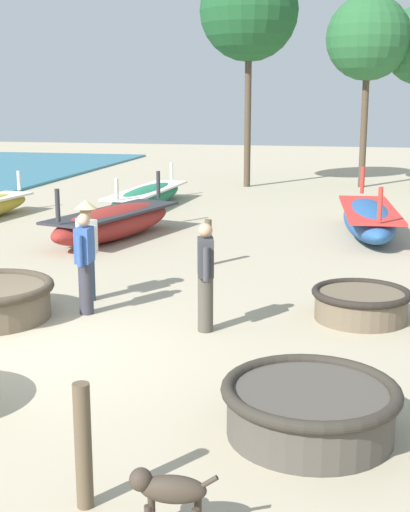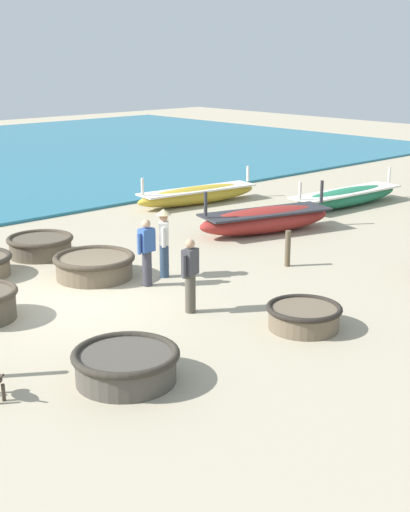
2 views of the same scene
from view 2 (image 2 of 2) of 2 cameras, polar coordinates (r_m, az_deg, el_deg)
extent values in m
plane|color=tan|center=(15.75, -10.51, -3.55)|extent=(80.00, 80.00, 0.00)
cylinder|color=brown|center=(14.06, 7.91, -4.95)|extent=(1.38, 1.38, 0.42)
torus|color=#28231E|center=(13.99, 7.94, -4.15)|extent=(1.49, 1.49, 0.11)
cylinder|color=#4C473F|center=(11.85, -6.34, -8.86)|extent=(1.65, 1.65, 0.48)
torus|color=#332D26|center=(11.75, -6.37, -7.81)|extent=(1.78, 1.78, 0.13)
cylinder|color=brown|center=(17.20, -8.84, -0.93)|extent=(1.81, 1.81, 0.49)
torus|color=#42382B|center=(17.13, -8.88, -0.15)|extent=(1.95, 1.95, 0.14)
cylinder|color=brown|center=(19.29, -13.03, 0.68)|extent=(1.61, 1.61, 0.47)
torus|color=#42382B|center=(19.23, -13.07, 1.36)|extent=(1.74, 1.74, 0.13)
ellipsoid|color=maroon|center=(21.28, 4.87, 2.88)|extent=(2.29, 4.52, 0.77)
cube|color=#2D2D33|center=(21.22, 4.88, 3.53)|extent=(2.24, 4.19, 0.06)
cylinder|color=#2D2D33|center=(22.25, 9.32, 5.10)|extent=(0.10, 0.10, 0.69)
cylinder|color=#2D2D33|center=(20.16, 0.05, 4.18)|extent=(0.10, 0.10, 0.69)
ellipsoid|color=#237551|center=(25.41, 11.25, 4.62)|extent=(1.35, 5.22, 0.62)
cube|color=silver|center=(25.38, 11.27, 5.06)|extent=(1.37, 4.81, 0.06)
cylinder|color=silver|center=(27.18, 14.52, 6.31)|extent=(0.10, 0.10, 0.56)
cylinder|color=silver|center=(23.55, 7.62, 5.24)|extent=(0.10, 0.10, 0.56)
ellipsoid|color=gold|center=(25.31, -0.58, 4.89)|extent=(1.58, 4.98, 0.63)
cube|color=silver|center=(25.27, -0.58, 5.34)|extent=(1.57, 4.60, 0.06)
cylinder|color=silver|center=(26.54, 3.45, 6.59)|extent=(0.10, 0.10, 0.57)
cylinder|color=silver|center=(24.02, -5.03, 5.56)|extent=(0.10, 0.10, 0.57)
cylinder|color=#4C473D|center=(14.71, -1.18, -3.01)|extent=(0.22, 0.22, 0.82)
cube|color=#3D3D42|center=(14.50, -1.19, -0.46)|extent=(0.30, 0.38, 0.54)
sphere|color=tan|center=(14.39, -1.20, 0.99)|extent=(0.20, 0.20, 0.20)
cylinder|color=#3D3D42|center=(14.69, -0.72, -0.45)|extent=(0.09, 0.09, 0.48)
cylinder|color=#3D3D42|center=(14.34, -1.68, -0.87)|extent=(0.09, 0.09, 0.48)
cylinder|color=#383842|center=(16.41, -4.65, -1.01)|extent=(0.22, 0.22, 0.82)
cube|color=#33569E|center=(16.23, -4.71, 1.28)|extent=(0.24, 0.35, 0.54)
sphere|color=tan|center=(16.13, -4.74, 2.59)|extent=(0.20, 0.20, 0.20)
cylinder|color=#33569E|center=(16.10, -5.29, 0.97)|extent=(0.09, 0.09, 0.48)
cylinder|color=#33569E|center=(16.38, -4.12, 1.26)|extent=(0.09, 0.09, 0.48)
cylinder|color=#2D425B|center=(17.02, -3.28, -0.36)|extent=(0.22, 0.22, 0.82)
cube|color=silver|center=(16.84, -3.31, 1.86)|extent=(0.40, 0.39, 0.54)
sphere|color=#A37556|center=(16.75, -3.33, 3.12)|extent=(0.20, 0.20, 0.20)
cylinder|color=silver|center=(16.64, -3.33, 1.50)|extent=(0.09, 0.09, 0.48)
cylinder|color=silver|center=(17.06, -3.29, 1.87)|extent=(0.09, 0.09, 0.48)
cone|color=#D1BC84|center=(16.72, -3.34, 3.55)|extent=(0.36, 0.36, 0.14)
cylinder|color=#3D3328|center=(11.41, -16.06, -9.28)|extent=(0.21, 0.06, 0.16)
cylinder|color=#3D3328|center=(11.62, -15.83, -10.47)|extent=(0.06, 0.06, 0.28)
cylinder|color=brown|center=(17.96, 6.64, 0.60)|extent=(0.14, 0.14, 0.92)
camera|label=1|loc=(8.57, -43.50, -1.27)|focal=50.00mm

